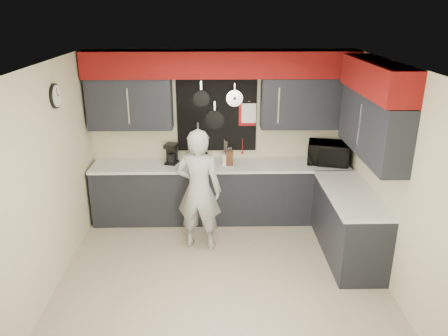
{
  "coord_description": "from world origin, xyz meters",
  "views": [
    {
      "loc": [
        -0.07,
        -4.81,
        3.2
      ],
      "look_at": [
        0.04,
        0.5,
        1.21
      ],
      "focal_mm": 35.0,
      "sensor_mm": 36.0,
      "label": 1
    }
  ],
  "objects_px": {
    "knife_block": "(229,158)",
    "person": "(199,190)",
    "microwave": "(328,153)",
    "utensil_crock": "(226,159)",
    "coffee_maker": "(172,153)"
  },
  "relations": [
    {
      "from": "microwave",
      "to": "knife_block",
      "type": "bearing_deg",
      "value": -164.56
    },
    {
      "from": "knife_block",
      "to": "person",
      "type": "relative_size",
      "value": 0.13
    },
    {
      "from": "microwave",
      "to": "person",
      "type": "height_order",
      "value": "person"
    },
    {
      "from": "person",
      "to": "microwave",
      "type": "bearing_deg",
      "value": -144.21
    },
    {
      "from": "knife_block",
      "to": "person",
      "type": "height_order",
      "value": "person"
    },
    {
      "from": "coffee_maker",
      "to": "knife_block",
      "type": "bearing_deg",
      "value": 9.47
    },
    {
      "from": "microwave",
      "to": "utensil_crock",
      "type": "xyz_separation_m",
      "value": [
        -1.55,
        -0.01,
        -0.08
      ]
    },
    {
      "from": "utensil_crock",
      "to": "microwave",
      "type": "bearing_deg",
      "value": 0.44
    },
    {
      "from": "knife_block",
      "to": "coffee_maker",
      "type": "relative_size",
      "value": 0.74
    },
    {
      "from": "microwave",
      "to": "person",
      "type": "xyz_separation_m",
      "value": [
        -1.94,
        -0.84,
        -0.23
      ]
    },
    {
      "from": "microwave",
      "to": "person",
      "type": "relative_size",
      "value": 0.35
    },
    {
      "from": "microwave",
      "to": "coffee_maker",
      "type": "xyz_separation_m",
      "value": [
        -2.38,
        0.07,
        -0.01
      ]
    },
    {
      "from": "microwave",
      "to": "knife_block",
      "type": "relative_size",
      "value": 2.62
    },
    {
      "from": "knife_block",
      "to": "coffee_maker",
      "type": "distance_m",
      "value": 0.89
    },
    {
      "from": "knife_block",
      "to": "coffee_maker",
      "type": "height_order",
      "value": "coffee_maker"
    }
  ]
}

